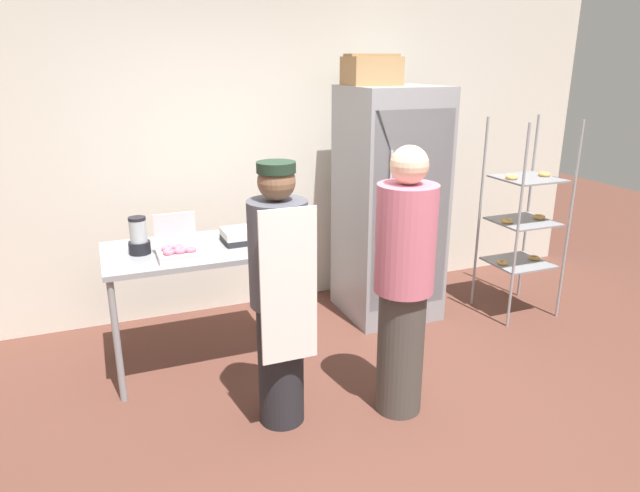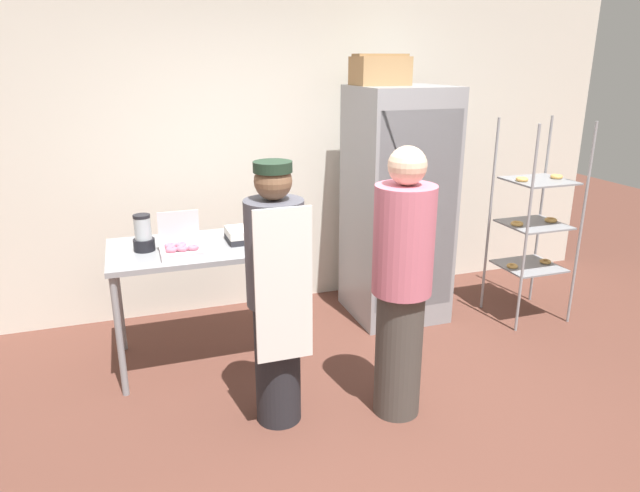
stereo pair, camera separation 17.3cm
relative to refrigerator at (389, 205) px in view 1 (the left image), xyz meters
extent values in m
plane|color=brown|center=(-0.81, -1.61, -0.96)|extent=(14.00, 14.00, 0.00)
cube|color=silver|center=(-0.81, 0.67, 0.57)|extent=(6.40, 0.12, 3.05)
cube|color=gray|center=(0.00, 0.01, 0.00)|extent=(0.74, 0.73, 1.91)
cube|color=gray|center=(0.00, -0.35, 0.02)|extent=(0.68, 0.02, 1.57)
cylinder|color=silver|center=(-0.20, -0.38, 0.05)|extent=(0.02, 0.02, 0.94)
cylinder|color=#93969B|center=(0.79, -0.66, -0.13)|extent=(0.02, 0.02, 1.66)
cylinder|color=#93969B|center=(1.31, -0.66, -0.13)|extent=(0.02, 0.02, 1.66)
cylinder|color=#93969B|center=(0.79, -0.17, -0.13)|extent=(0.02, 0.02, 1.66)
cylinder|color=#93969B|center=(1.31, -0.17, -0.13)|extent=(0.02, 0.02, 1.66)
cube|color=gray|center=(1.05, -0.41, -0.51)|extent=(0.48, 0.45, 0.01)
torus|color=#DBA351|center=(0.88, -0.41, -0.49)|extent=(0.09, 0.09, 0.03)
torus|color=#DBA351|center=(1.22, -0.41, -0.49)|extent=(0.09, 0.09, 0.03)
cube|color=gray|center=(1.05, -0.41, -0.15)|extent=(0.48, 0.45, 0.01)
torus|color=#DBA351|center=(0.88, -0.41, -0.12)|extent=(0.10, 0.10, 0.03)
torus|color=#DBA351|center=(1.22, -0.41, -0.12)|extent=(0.10, 0.10, 0.03)
cube|color=gray|center=(1.05, -0.41, 0.22)|extent=(0.48, 0.45, 0.01)
torus|color=#DBA351|center=(0.88, -0.41, 0.24)|extent=(0.10, 0.10, 0.03)
torus|color=#DBA351|center=(1.22, -0.41, 0.24)|extent=(0.10, 0.10, 0.03)
cube|color=gray|center=(-1.68, -0.28, -0.10)|extent=(1.20, 0.74, 0.04)
cylinder|color=gray|center=(-2.24, -0.61, -0.54)|extent=(0.04, 0.04, 0.84)
cylinder|color=gray|center=(-1.12, -0.61, -0.54)|extent=(0.04, 0.04, 0.84)
cylinder|color=gray|center=(-2.24, 0.05, -0.54)|extent=(0.04, 0.04, 0.84)
cylinder|color=gray|center=(-1.12, 0.05, -0.54)|extent=(0.04, 0.04, 0.84)
cube|color=silver|center=(-1.80, -0.47, -0.06)|extent=(0.28, 0.23, 0.05)
cube|color=silver|center=(-1.80, -0.35, 0.08)|extent=(0.27, 0.01, 0.23)
torus|color=#C66B84|center=(-1.86, -0.51, -0.02)|extent=(0.08, 0.08, 0.03)
torus|color=#C66B84|center=(-1.80, -0.51, -0.02)|extent=(0.08, 0.08, 0.03)
torus|color=#C66B84|center=(-1.73, -0.51, -0.02)|extent=(0.08, 0.08, 0.03)
torus|color=#C66B84|center=(-1.86, -0.43, -0.02)|extent=(0.08, 0.08, 0.03)
torus|color=#C66B84|center=(-1.80, -0.43, -0.02)|extent=(0.08, 0.08, 0.03)
cylinder|color=black|center=(-2.02, -0.27, -0.04)|extent=(0.14, 0.14, 0.08)
cylinder|color=#B2BCC1|center=(-2.02, -0.27, 0.07)|extent=(0.11, 0.11, 0.15)
cylinder|color=black|center=(-2.02, -0.27, 0.16)|extent=(0.11, 0.11, 0.02)
cube|color=#232328|center=(-1.33, -0.28, -0.06)|extent=(0.28, 0.24, 0.04)
cube|color=silver|center=(-1.33, -0.28, -0.01)|extent=(0.28, 0.24, 0.06)
cube|color=#A87F51|center=(-0.15, 0.10, 1.06)|extent=(0.41, 0.31, 0.21)
cube|color=#977249|center=(-0.15, 0.10, 1.18)|extent=(0.42, 0.16, 0.02)
cylinder|color=#232328|center=(-1.34, -1.18, -0.57)|extent=(0.27, 0.27, 0.77)
cylinder|color=#4C4C56|center=(-1.34, -1.18, 0.12)|extent=(0.34, 0.34, 0.61)
sphere|color=brown|center=(-1.34, -1.18, 0.53)|extent=(0.21, 0.21, 0.21)
cube|color=white|center=(-1.34, -1.36, -0.02)|extent=(0.32, 0.02, 0.88)
cylinder|color=#1E3323|center=(-1.34, -1.18, 0.60)|extent=(0.21, 0.21, 0.06)
cylinder|color=#47423D|center=(-0.63, -1.34, -0.55)|extent=(0.29, 0.29, 0.81)
cylinder|color=#C6667A|center=(-0.63, -1.34, 0.17)|extent=(0.35, 0.35, 0.64)
sphere|color=beige|center=(-0.63, -1.34, 0.60)|extent=(0.22, 0.22, 0.22)
camera|label=1|loc=(-2.24, -4.06, 1.15)|focal=32.00mm
camera|label=2|loc=(-2.08, -4.12, 1.15)|focal=32.00mm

